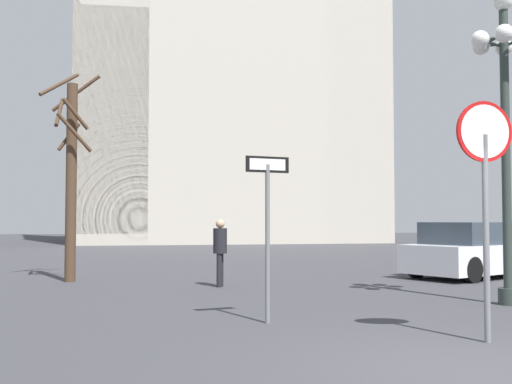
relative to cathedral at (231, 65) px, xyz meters
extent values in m
plane|color=#38383D|center=(-1.10, -35.34, -12.13)|extent=(120.00, 120.00, 0.00)
cube|color=#BCB5A5|center=(-0.05, 1.02, -4.04)|extent=(20.54, 11.31, 16.17)
cube|color=#BCB5A5|center=(-7.73, -2.31, -2.48)|extent=(4.64, 4.64, 19.30)
cube|color=#BCB5A5|center=(7.90, -1.62, -2.48)|extent=(4.64, 4.64, 19.30)
cylinder|color=slate|center=(-0.28, -33.82, -10.81)|extent=(0.08, 0.08, 2.64)
cylinder|color=red|center=(-0.28, -33.82, -9.45)|extent=(0.79, 0.11, 0.79)
cylinder|color=white|center=(-0.28, -33.84, -9.45)|extent=(0.69, 0.06, 0.69)
cylinder|color=slate|center=(-2.80, -32.01, -10.94)|extent=(0.07, 0.07, 2.38)
cube|color=black|center=(-2.80, -32.01, -9.75)|extent=(0.69, 0.21, 0.24)
cube|color=white|center=(-2.80, -32.03, -9.75)|extent=(0.57, 0.16, 0.17)
cylinder|color=#2D3833|center=(1.86, -30.73, -9.42)|extent=(0.16, 0.16, 5.42)
cylinder|color=#2D3833|center=(1.86, -30.73, -11.98)|extent=(0.36, 0.36, 0.30)
sphere|color=white|center=(1.86, -30.73, -6.52)|extent=(0.37, 0.37, 0.37)
sphere|color=white|center=(2.09, -30.33, -7.27)|extent=(0.33, 0.33, 0.33)
cylinder|color=#2D3833|center=(1.97, -30.53, -7.27)|extent=(0.43, 0.28, 0.05)
sphere|color=white|center=(1.62, -30.33, -7.27)|extent=(0.33, 0.33, 0.33)
cylinder|color=#2D3833|center=(1.74, -30.53, -7.27)|extent=(0.43, 0.28, 0.05)
sphere|color=white|center=(1.39, -30.73, -7.27)|extent=(0.33, 0.33, 0.33)
cylinder|color=#2D3833|center=(1.62, -30.73, -7.27)|extent=(0.05, 0.47, 0.05)
sphere|color=white|center=(1.62, -31.14, -7.27)|extent=(0.33, 0.33, 0.33)
cylinder|color=#2D3833|center=(1.74, -30.94, -7.27)|extent=(0.43, 0.28, 0.05)
cylinder|color=#473323|center=(-6.67, -25.36, -9.64)|extent=(0.27, 0.27, 4.97)
cylinder|color=#473323|center=(-6.55, -25.64, -7.97)|extent=(0.66, 0.37, 0.76)
cylinder|color=#473323|center=(-6.56, -25.75, -8.45)|extent=(0.86, 0.35, 0.95)
cylinder|color=#473323|center=(-6.78, -25.13, -8.47)|extent=(0.57, 0.34, 0.76)
cylinder|color=#473323|center=(-6.67, -24.77, -7.28)|extent=(1.24, 0.10, 1.02)
cylinder|color=#473323|center=(-6.99, -25.34, -7.88)|extent=(0.15, 0.71, 0.84)
cylinder|color=#473323|center=(-7.07, -24.96, -7.10)|extent=(0.90, 0.89, 0.79)
cube|color=silver|center=(3.90, -25.72, -11.61)|extent=(4.46, 3.55, 0.74)
cube|color=#333D47|center=(3.73, -25.81, -10.95)|extent=(2.80, 2.55, 0.58)
cylinder|color=black|center=(4.74, -24.33, -11.81)|extent=(0.67, 0.49, 0.64)
cylinder|color=black|center=(2.29, -25.62, -11.81)|extent=(0.67, 0.49, 0.64)
cylinder|color=black|center=(3.07, -27.10, -11.81)|extent=(0.67, 0.49, 0.64)
cylinder|color=black|center=(-3.05, -26.98, -11.74)|extent=(0.12, 0.12, 0.77)
cylinder|color=black|center=(-3.10, -27.13, -11.74)|extent=(0.12, 0.12, 0.77)
cylinder|color=black|center=(-3.08, -27.06, -11.07)|extent=(0.32, 0.32, 0.58)
sphere|color=tan|center=(-3.08, -27.06, -10.68)|extent=(0.21, 0.21, 0.21)
camera|label=1|loc=(-4.30, -41.02, -10.57)|focal=42.55mm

